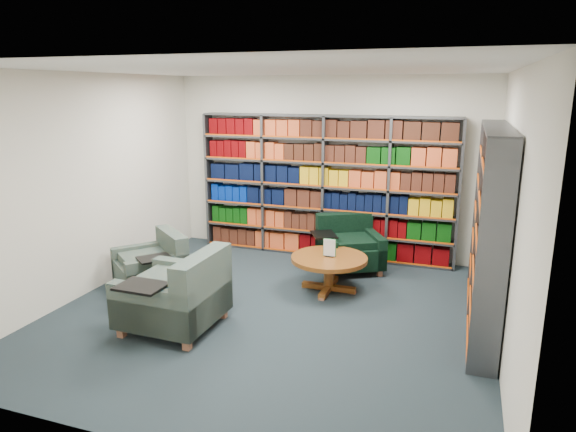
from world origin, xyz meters
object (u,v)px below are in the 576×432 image
(chair_teal_front, at_px, (180,298))
(chair_green_right, at_px, (348,247))
(chair_teal_left, at_px, (156,266))
(coffee_table, at_px, (329,264))

(chair_teal_front, bearing_deg, chair_green_right, 63.18)
(chair_teal_left, distance_m, coffee_table, 2.31)
(chair_teal_left, bearing_deg, coffee_table, 16.26)
(chair_teal_front, xyz_separation_m, coffee_table, (1.27, 1.60, 0.02))
(chair_teal_left, relative_size, chair_teal_front, 0.99)
(chair_teal_left, height_order, chair_teal_front, chair_teal_front)
(coffee_table, bearing_deg, chair_teal_left, -163.74)
(chair_green_right, xyz_separation_m, coffee_table, (-0.03, -0.97, 0.06))
(chair_green_right, height_order, coffee_table, chair_green_right)
(chair_teal_left, relative_size, coffee_table, 1.15)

